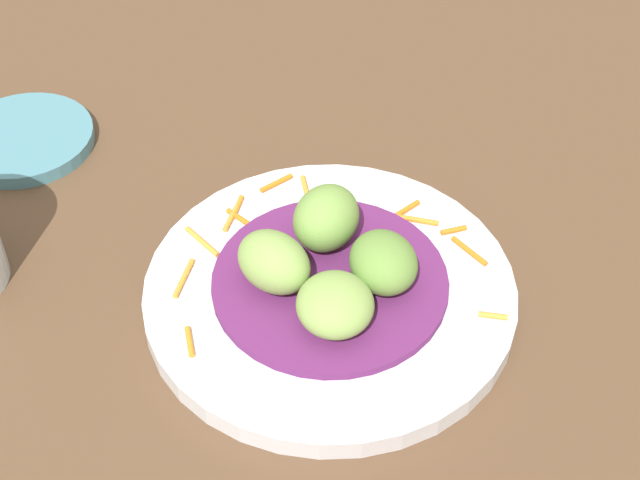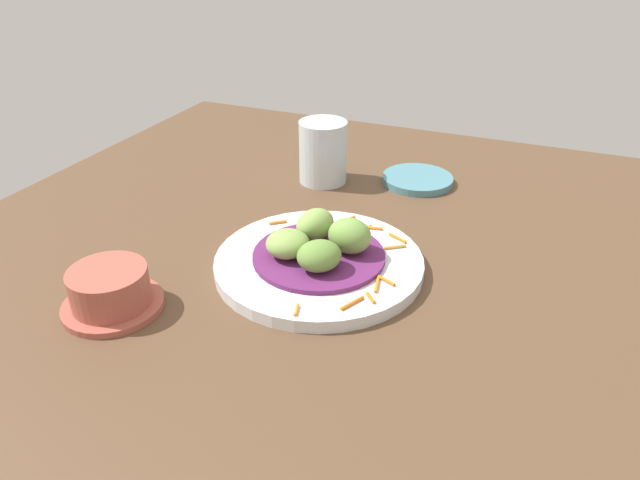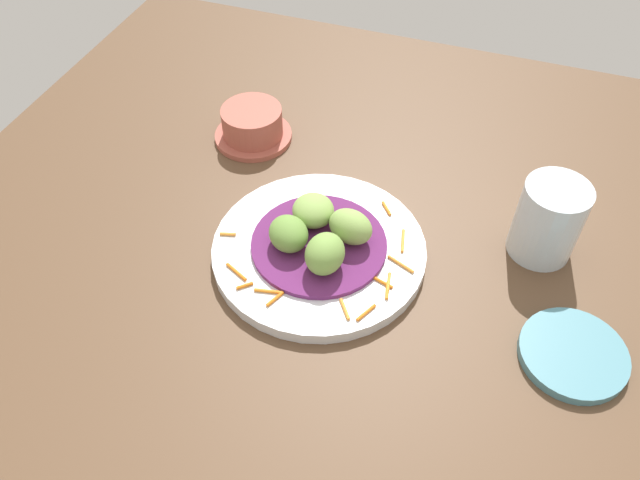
{
  "view_description": "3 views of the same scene",
  "coord_description": "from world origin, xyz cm",
  "px_view_note": "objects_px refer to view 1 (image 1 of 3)",
  "views": [
    {
      "loc": [
        -42.24,
        -20.76,
        52.62
      ],
      "look_at": [
        -0.13,
        -0.48,
        6.29
      ],
      "focal_mm": 53.29,
      "sensor_mm": 36.0,
      "label": 1
    },
    {
      "loc": [
        22.74,
        -59.09,
        41.68
      ],
      "look_at": [
        -1.56,
        -1.26,
        5.79
      ],
      "focal_mm": 32.7,
      "sensor_mm": 36.0,
      "label": 2
    },
    {
      "loc": [
        46.35,
        15.06,
        60.82
      ],
      "look_at": [
        -1.41,
        -1.75,
        4.75
      ],
      "focal_mm": 35.22,
      "sensor_mm": 36.0,
      "label": 3
    }
  ],
  "objects_px": {
    "guac_scoop_right": "(274,262)",
    "side_plate_small": "(24,139)",
    "guac_scoop_left": "(386,258)",
    "guac_scoop_center": "(326,218)",
    "guac_scoop_back": "(335,305)",
    "main_plate": "(330,293)"
  },
  "relations": [
    {
      "from": "guac_scoop_center",
      "to": "guac_scoop_right",
      "type": "distance_m",
      "value": 0.05
    },
    {
      "from": "guac_scoop_right",
      "to": "side_plate_small",
      "type": "bearing_deg",
      "value": 76.23
    },
    {
      "from": "guac_scoop_back",
      "to": "guac_scoop_center",
      "type": "bearing_deg",
      "value": 30.07
    },
    {
      "from": "guac_scoop_right",
      "to": "guac_scoop_back",
      "type": "bearing_deg",
      "value": -104.93
    },
    {
      "from": "guac_scoop_back",
      "to": "guac_scoop_right",
      "type": "bearing_deg",
      "value": 75.07
    },
    {
      "from": "main_plate",
      "to": "guac_scoop_right",
      "type": "distance_m",
      "value": 0.05
    },
    {
      "from": "guac_scoop_right",
      "to": "guac_scoop_back",
      "type": "height_order",
      "value": "guac_scoop_right"
    },
    {
      "from": "guac_scoop_center",
      "to": "side_plate_small",
      "type": "xyz_separation_m",
      "value": [
        0.01,
        0.29,
        -0.04
      ]
    },
    {
      "from": "main_plate",
      "to": "guac_scoop_back",
      "type": "height_order",
      "value": "guac_scoop_back"
    },
    {
      "from": "side_plate_small",
      "to": "guac_scoop_center",
      "type": "bearing_deg",
      "value": -92.88
    },
    {
      "from": "guac_scoop_center",
      "to": "side_plate_small",
      "type": "bearing_deg",
      "value": 87.12
    },
    {
      "from": "guac_scoop_left",
      "to": "guac_scoop_center",
      "type": "relative_size",
      "value": 0.98
    },
    {
      "from": "guac_scoop_right",
      "to": "main_plate",
      "type": "bearing_deg",
      "value": -59.93
    },
    {
      "from": "main_plate",
      "to": "guac_scoop_left",
      "type": "xyz_separation_m",
      "value": [
        0.02,
        -0.03,
        0.03
      ]
    },
    {
      "from": "main_plate",
      "to": "guac_scoop_back",
      "type": "relative_size",
      "value": 4.84
    },
    {
      "from": "guac_scoop_right",
      "to": "guac_scoop_back",
      "type": "xyz_separation_m",
      "value": [
        -0.01,
        -0.05,
        -0.0
      ]
    },
    {
      "from": "guac_scoop_right",
      "to": "side_plate_small",
      "type": "relative_size",
      "value": 0.48
    },
    {
      "from": "guac_scoop_center",
      "to": "guac_scoop_back",
      "type": "bearing_deg",
      "value": -149.93
    },
    {
      "from": "main_plate",
      "to": "guac_scoop_left",
      "type": "bearing_deg",
      "value": -59.93
    },
    {
      "from": "guac_scoop_left",
      "to": "side_plate_small",
      "type": "relative_size",
      "value": 0.46
    },
    {
      "from": "guac_scoop_right",
      "to": "side_plate_small",
      "type": "height_order",
      "value": "guac_scoop_right"
    },
    {
      "from": "main_plate",
      "to": "guac_scoop_left",
      "type": "height_order",
      "value": "guac_scoop_left"
    }
  ]
}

